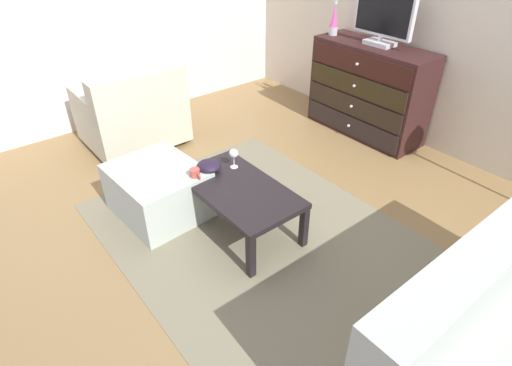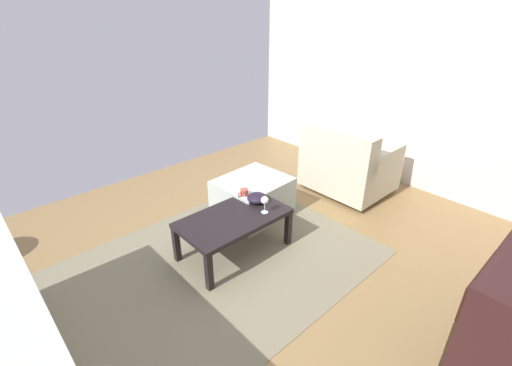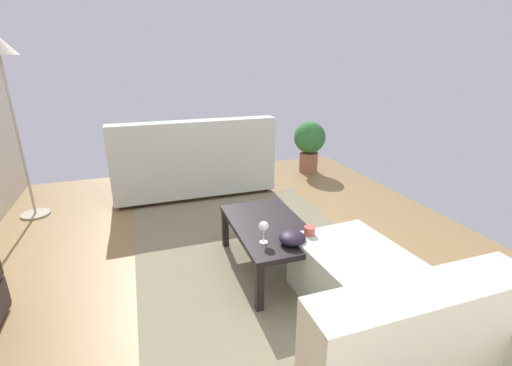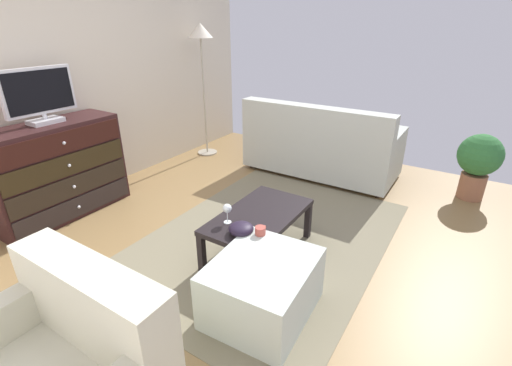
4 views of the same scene
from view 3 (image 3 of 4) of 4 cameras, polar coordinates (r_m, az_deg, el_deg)
The scene contains 10 objects.
ground_plane at distance 2.86m, azimuth -2.97°, elevation -14.34°, with size 5.50×4.63×0.05m, color olive.
area_rug at distance 3.05m, azimuth -0.36°, elevation -11.24°, with size 2.60×1.90×0.01m, color #736C55.
coffee_table at distance 2.72m, azimuth 2.18°, elevation -7.57°, with size 0.95×0.54×0.37m.
wine_glass at distance 2.40m, azimuth 1.25°, elevation -7.07°, with size 0.07×0.07×0.16m.
mug at distance 2.52m, azimuth 8.51°, elevation -7.81°, with size 0.11×0.08×0.08m.
bowl_decorative at distance 2.44m, azimuth 5.83°, elevation -8.75°, with size 0.18×0.18×0.08m, color black.
couch_large at distance 4.34m, azimuth -10.09°, elevation 3.05°, with size 0.85×1.83×0.91m.
ottoman at distance 2.52m, azimuth 15.07°, elevation -14.11°, with size 0.70×0.60×0.40m, color #B2BDB4.
standing_lamp at distance 4.11m, azimuth -35.70°, elevation 15.34°, with size 0.32×0.32×1.76m.
potted_plant at distance 5.08m, azimuth 8.58°, elevation 6.53°, with size 0.44×0.44×0.72m.
Camera 3 is at (-2.28, 0.63, 1.57)m, focal length 24.92 mm.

